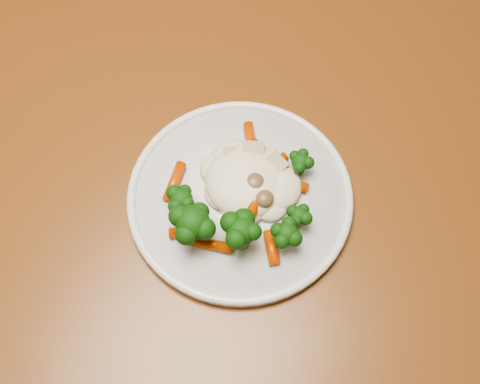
{
  "coord_description": "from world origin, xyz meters",
  "views": [
    {
      "loc": [
        0.21,
        -0.18,
        1.36
      ],
      "look_at": [
        0.07,
        0.07,
        0.77
      ],
      "focal_mm": 45.0,
      "sensor_mm": 36.0,
      "label": 1
    }
  ],
  "objects": [
    {
      "name": "plate",
      "position": [
        0.07,
        0.07,
        0.76
      ],
      "size": [
        0.25,
        0.25,
        0.01
      ],
      "primitive_type": "cylinder",
      "color": "silver",
      "rests_on": "dining_table"
    },
    {
      "name": "meal",
      "position": [
        0.07,
        0.06,
        0.78
      ],
      "size": [
        0.17,
        0.18,
        0.05
      ],
      "color": "beige",
      "rests_on": "plate"
    },
    {
      "name": "dining_table",
      "position": [
        0.03,
        0.03,
        0.65
      ],
      "size": [
        1.43,
        1.19,
        0.75
      ],
      "rotation": [
        0.0,
        0.0,
        0.36
      ],
      "color": "brown",
      "rests_on": "ground"
    }
  ]
}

